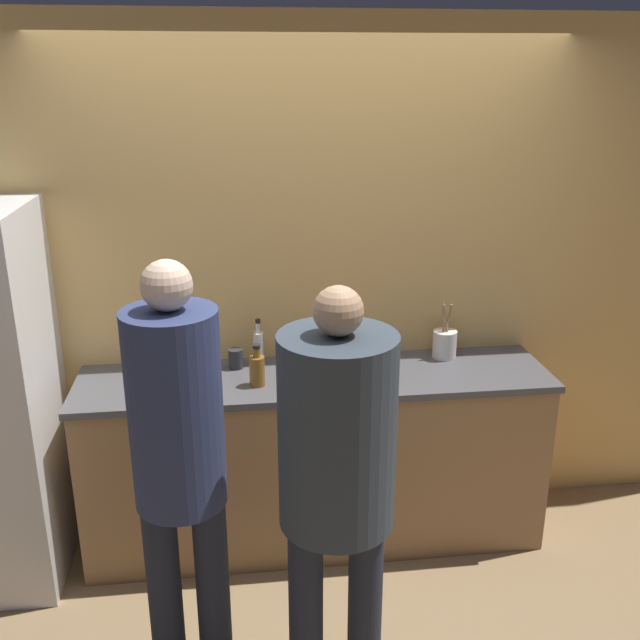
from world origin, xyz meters
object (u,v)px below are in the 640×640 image
fruit_bowl (340,363)px  utensil_crock (445,343)px  bottle_amber (257,369)px  cup_black (236,359)px  bottle_clear (259,347)px  person_center (337,463)px  person_left (179,453)px

fruit_bowl → utensil_crock: size_ratio=1.01×
bottle_amber → cup_black: bottle_amber is taller
fruit_bowl → utensil_crock: utensil_crock is taller
bottle_clear → bottle_amber: bearing=-94.1°
utensil_crock → bottle_clear: bearing=178.3°
person_center → cup_black: size_ratio=16.90×
person_center → utensil_crock: bearing=57.8°
person_left → bottle_clear: (0.33, 1.06, -0.02)m
utensil_crock → bottle_clear: utensil_crock is taller
cup_black → utensil_crock: bearing=0.6°
cup_black → person_left: bearing=-101.8°
cup_black → fruit_bowl: bearing=-13.2°
fruit_bowl → bottle_amber: bearing=-166.2°
fruit_bowl → bottle_amber: (-0.41, -0.10, 0.03)m
fruit_bowl → cup_black: 0.52m
person_center → utensil_crock: 1.38m
bottle_clear → cup_black: (-0.12, -0.04, -0.04)m
person_left → utensil_crock: bearing=38.6°
bottle_amber → utensil_crock: bearing=13.3°
person_center → utensil_crock: size_ratio=5.76×
bottle_amber → person_left: bearing=-111.3°
utensil_crock → bottle_clear: size_ratio=1.22×
person_center → fruit_bowl: 1.06m
person_center → cup_black: 1.21m
person_center → bottle_clear: 1.22m
fruit_bowl → cup_black: (-0.51, 0.12, -0.00)m
bottle_amber → bottle_clear: size_ratio=0.85×
bottle_amber → bottle_clear: bottle_clear is taller
person_center → cup_black: person_center is taller
bottle_amber → cup_black: (-0.10, 0.22, -0.03)m
fruit_bowl → bottle_clear: (-0.39, 0.16, 0.04)m
fruit_bowl → cup_black: fruit_bowl is taller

